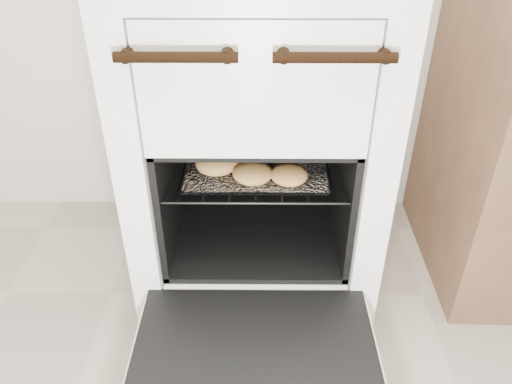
# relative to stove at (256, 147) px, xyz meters

# --- Properties ---
(stove) EXTENTS (0.64, 0.71, 0.98)m
(stove) POSITION_rel_stove_xyz_m (0.00, 0.00, 0.00)
(stove) COLOR white
(stove) RESTS_ON ground
(oven_door) EXTENTS (0.57, 0.45, 0.04)m
(oven_door) POSITION_rel_stove_xyz_m (0.00, -0.54, -0.26)
(oven_door) COLOR black
(oven_door) RESTS_ON stove
(oven_rack) EXTENTS (0.46, 0.45, 0.01)m
(oven_rack) POSITION_rel_stove_xyz_m (0.00, -0.07, -0.00)
(oven_rack) COLOR black
(oven_rack) RESTS_ON stove
(foil_sheet) EXTENTS (0.36, 0.32, 0.01)m
(foil_sheet) POSITION_rel_stove_xyz_m (0.00, -0.09, 0.00)
(foil_sheet) COLOR white
(foil_sheet) RESTS_ON oven_rack
(baked_rolls) EXTENTS (0.31, 0.30, 0.05)m
(baked_rolls) POSITION_rel_stove_xyz_m (-0.02, -0.12, 0.03)
(baked_rolls) COLOR tan
(baked_rolls) RESTS_ON foil_sheet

